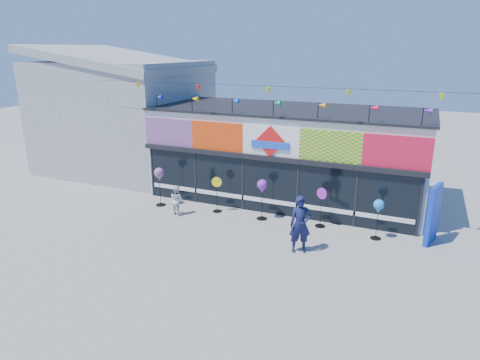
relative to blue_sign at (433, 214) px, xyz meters
The scene contains 11 objects.
ground 7.03m from the blue_sign, 154.07° to the right, with size 80.00×80.00×0.00m, color gray.
kite_shop 6.95m from the blue_sign, 155.04° to the left, with size 16.00×5.70×5.31m.
neighbour_building 16.85m from the blue_sign, 166.28° to the left, with size 8.18×7.20×6.87m.
blue_sign is the anchor object (origin of this frame).
spinner_0 11.00m from the blue_sign, behind, with size 0.44×0.44×1.72m.
spinner_1 8.35m from the blue_sign, behind, with size 0.43×0.39×1.53m.
spinner_2 6.31m from the blue_sign, behind, with size 0.43×0.43×1.68m.
spinner_3 3.95m from the blue_sign, behind, with size 0.43×0.40×1.58m.
spinner_4 1.87m from the blue_sign, 165.64° to the right, with size 0.38×0.38×1.52m.
adult_man 4.83m from the blue_sign, 147.82° to the right, with size 0.73×0.48×1.99m, color #13173C.
child 9.83m from the blue_sign, behind, with size 0.61×0.35×1.25m, color silver.
Camera 1 is at (5.59, -12.53, 6.66)m, focal length 32.00 mm.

